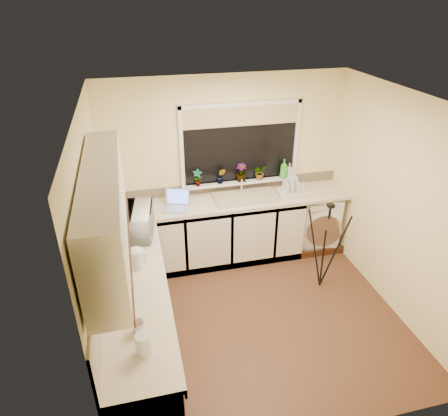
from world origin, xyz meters
TOP-DOWN VIEW (x-y plane):
  - floor at (0.00, 0.00)m, footprint 3.20×3.20m
  - ceiling at (0.00, 0.00)m, footprint 3.20×3.20m
  - wall_back at (0.00, 1.50)m, footprint 3.20×0.00m
  - wall_front at (0.00, -1.50)m, footprint 3.20×0.00m
  - wall_left at (-1.60, 0.00)m, footprint 0.00×3.00m
  - wall_right at (1.60, 0.00)m, footprint 0.00×3.00m
  - base_cabinet_back at (-0.33, 1.20)m, footprint 2.55×0.60m
  - base_cabinet_left at (-1.30, -0.30)m, footprint 0.54×2.40m
  - worktop_back at (0.00, 1.20)m, footprint 3.20×0.60m
  - worktop_left at (-1.30, -0.30)m, footprint 0.60×2.40m
  - upper_cabinet at (-1.44, -0.45)m, footprint 0.28×1.90m
  - splashback_left at (-1.59, -0.30)m, footprint 0.02×2.40m
  - splashback_back at (0.00, 1.49)m, footprint 3.20×0.02m
  - window_glass at (0.20, 1.49)m, footprint 1.50×0.02m
  - window_blind at (0.20, 1.46)m, footprint 1.50×0.02m
  - windowsill at (0.20, 1.43)m, footprint 1.60×0.14m
  - sink at (0.20, 1.20)m, footprint 0.82×0.46m
  - faucet at (0.20, 1.38)m, footprint 0.03×0.03m
  - washing_machine at (1.27, 1.24)m, footprint 0.68×0.67m
  - laptop at (-0.71, 1.16)m, footprint 0.38×0.36m
  - kettle at (-1.26, 0.01)m, footprint 0.15×0.15m
  - dish_rack at (0.83, 1.16)m, footprint 0.39×0.31m
  - tripod at (0.96, 0.32)m, footprint 0.61×0.61m
  - glass_jug at (-1.26, -1.10)m, footprint 0.12×0.12m
  - steel_jar at (-1.36, -0.14)m, footprint 0.08×0.08m
  - microwave at (-1.24, 0.64)m, footprint 0.45×0.61m
  - plant_a at (-0.39, 1.40)m, footprint 0.14×0.11m
  - plant_b at (-0.08, 1.41)m, footprint 0.14×0.12m
  - plant_c at (0.20, 1.42)m, footprint 0.16×0.16m
  - plant_d at (0.47, 1.43)m, footprint 0.22×0.20m
  - soap_bottle_green at (0.79, 1.39)m, footprint 0.13×0.13m
  - soap_bottle_clear at (0.89, 1.43)m, footprint 0.09×0.09m
  - cup_back at (1.00, 1.24)m, footprint 0.17×0.17m
  - cup_left at (-1.29, -0.87)m, footprint 0.14×0.14m

SIDE VIEW (x-z plane):
  - floor at x=0.00m, z-range 0.00..0.00m
  - washing_machine at x=1.27m, z-range 0.00..0.83m
  - base_cabinet_back at x=-0.33m, z-range 0.00..0.86m
  - base_cabinet_left at x=-1.30m, z-range 0.00..0.86m
  - tripod at x=0.96m, z-range 0.00..1.17m
  - worktop_back at x=0.00m, z-range 0.86..0.90m
  - worktop_left at x=-1.30m, z-range 0.86..0.90m
  - sink at x=0.20m, z-range 0.90..0.93m
  - dish_rack at x=0.83m, z-range 0.90..0.96m
  - cup_left at x=-1.29m, z-range 0.90..1.00m
  - steel_jar at x=-1.36m, z-range 0.90..1.00m
  - cup_back at x=1.00m, z-range 0.90..1.01m
  - laptop at x=-0.71m, z-range 0.85..1.07m
  - splashback_back at x=0.00m, z-range 0.90..1.04m
  - glass_jug at x=-1.26m, z-range 0.90..1.08m
  - kettle at x=-1.26m, z-range 0.90..1.09m
  - faucet at x=0.20m, z-range 0.90..1.14m
  - windowsill at x=0.20m, z-range 1.02..1.05m
  - microwave at x=-1.24m, z-range 0.90..1.21m
  - splashback_left at x=-1.59m, z-range 0.90..1.35m
  - soap_bottle_clear at x=0.89m, z-range 1.05..1.24m
  - plant_d at x=0.47m, z-range 1.05..1.25m
  - plant_b at x=-0.08m, z-range 1.05..1.26m
  - plant_a at x=-0.39m, z-range 1.05..1.28m
  - plant_c at x=0.20m, z-range 1.05..1.30m
  - soap_bottle_green at x=0.79m, z-range 1.05..1.32m
  - wall_back at x=0.00m, z-range -0.38..2.83m
  - wall_front at x=0.00m, z-range -0.38..2.83m
  - wall_left at x=-1.60m, z-range -0.27..2.73m
  - wall_right at x=1.60m, z-range -0.27..2.73m
  - window_glass at x=0.20m, z-range 1.05..2.05m
  - upper_cabinet at x=-1.44m, z-range 1.45..2.15m
  - window_blind at x=0.20m, z-range 1.80..2.05m
  - ceiling at x=0.00m, z-range 2.45..2.45m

